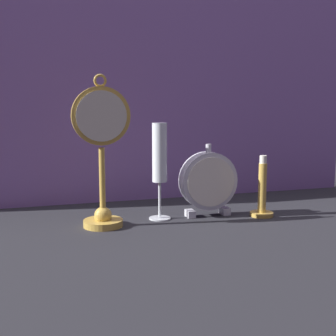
{
  "coord_description": "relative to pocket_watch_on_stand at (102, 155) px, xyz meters",
  "views": [
    {
      "loc": [
        -0.33,
        -1.0,
        0.3
      ],
      "look_at": [
        0.0,
        0.08,
        0.13
      ],
      "focal_mm": 50.0,
      "sensor_mm": 36.0,
      "label": 1
    }
  ],
  "objects": [
    {
      "name": "champagne_flute",
      "position": [
        0.15,
        0.03,
        -0.02
      ],
      "size": [
        0.05,
        0.05,
        0.24
      ],
      "color": "silver",
      "rests_on": "ground_plane"
    },
    {
      "name": "brass_candlestick",
      "position": [
        0.4,
        -0.02,
        -0.12
      ],
      "size": [
        0.06,
        0.06,
        0.16
      ],
      "color": "gold",
      "rests_on": "ground_plane"
    },
    {
      "name": "mantel_clock_silver",
      "position": [
        0.27,
        0.02,
        -0.08
      ],
      "size": [
        0.15,
        0.04,
        0.18
      ],
      "color": "silver",
      "rests_on": "ground_plane"
    },
    {
      "name": "fabric_backdrop_drape",
      "position": [
        0.16,
        0.26,
        0.14
      ],
      "size": [
        1.32,
        0.01,
        0.62
      ],
      "primitive_type": "cube",
      "color": "#8460A8",
      "rests_on": "ground_plane"
    },
    {
      "name": "pocket_watch_on_stand",
      "position": [
        0.0,
        0.0,
        0.0
      ],
      "size": [
        0.13,
        0.09,
        0.35
      ],
      "color": "gold",
      "rests_on": "ground_plane"
    },
    {
      "name": "ground_plane",
      "position": [
        0.16,
        -0.06,
        -0.17
      ],
      "size": [
        4.0,
        4.0,
        0.0
      ],
      "primitive_type": "plane",
      "color": "#232328"
    }
  ]
}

